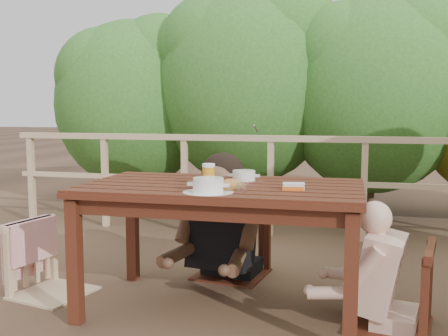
% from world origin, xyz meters
% --- Properties ---
extents(ground, '(60.00, 60.00, 0.00)m').
position_xyz_m(ground, '(0.00, 0.00, 0.00)').
color(ground, brown).
rests_on(ground, ground).
extents(table, '(1.71, 0.96, 0.79)m').
position_xyz_m(table, '(0.00, 0.00, 0.39)').
color(table, '#3B180E').
rests_on(table, ground).
extents(chair_left, '(0.56, 0.56, 0.94)m').
position_xyz_m(chair_left, '(-1.19, -0.01, 0.47)').
color(chair_left, tan).
rests_on(chair_left, ground).
extents(chair_far, '(0.58, 0.58, 1.02)m').
position_xyz_m(chair_far, '(-0.10, 0.68, 0.51)').
color(chair_far, '#3B180E').
rests_on(chair_far, ground).
extents(chair_right, '(0.56, 0.56, 0.96)m').
position_xyz_m(chair_right, '(1.01, -0.02, 0.48)').
color(chair_right, '#3B180E').
rests_on(chair_right, ground).
extents(woman, '(0.69, 0.80, 1.45)m').
position_xyz_m(woman, '(-0.10, 0.70, 0.73)').
color(woman, black).
rests_on(woman, ground).
extents(diner_right, '(0.68, 0.59, 1.21)m').
position_xyz_m(diner_right, '(1.04, -0.02, 0.61)').
color(diner_right, '#D4A690').
rests_on(diner_right, ground).
extents(railing, '(5.60, 0.10, 1.01)m').
position_xyz_m(railing, '(0.00, 2.00, 0.51)').
color(railing, tan).
rests_on(railing, ground).
extents(hedge_row, '(6.60, 1.60, 3.80)m').
position_xyz_m(hedge_row, '(0.40, 3.20, 1.90)').
color(hedge_row, '#2D5A20').
rests_on(hedge_row, ground).
extents(soup_near, '(0.29, 0.29, 0.10)m').
position_xyz_m(soup_near, '(-0.00, -0.31, 0.84)').
color(soup_near, white).
rests_on(soup_near, table).
extents(soup_far, '(0.25, 0.25, 0.08)m').
position_xyz_m(soup_far, '(0.10, 0.19, 0.83)').
color(soup_far, silver).
rests_on(soup_far, table).
extents(bread_roll, '(0.13, 0.10, 0.08)m').
position_xyz_m(bread_roll, '(0.10, -0.20, 0.83)').
color(bread_roll, '#9B6132').
rests_on(bread_roll, table).
extents(beer_glass, '(0.08, 0.08, 0.15)m').
position_xyz_m(beer_glass, '(-0.07, -0.07, 0.86)').
color(beer_glass, orange).
rests_on(beer_glass, table).
extents(tumbler, '(0.06, 0.06, 0.07)m').
position_xyz_m(tumbler, '(0.18, -0.29, 0.82)').
color(tumbler, silver).
rests_on(tumbler, table).
extents(butter_tub, '(0.14, 0.11, 0.05)m').
position_xyz_m(butter_tub, '(0.46, -0.12, 0.82)').
color(butter_tub, silver).
rests_on(butter_tub, table).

